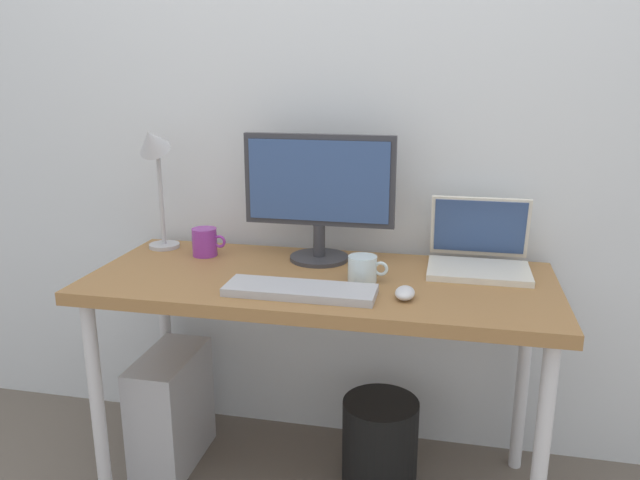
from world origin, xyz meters
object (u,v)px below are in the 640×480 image
(desk, at_px, (320,298))
(monitor, at_px, (319,190))
(laptop, at_px, (479,252))
(mouse, at_px, (405,293))
(desk_lamp, at_px, (154,160))
(glass_cup, at_px, (363,269))
(coffee_mug, at_px, (205,242))
(keyboard, at_px, (300,290))
(computer_tower, at_px, (171,409))
(wastebasket, at_px, (380,441))

(desk, height_order, monitor, monitor)
(laptop, xyz_separation_m, mouse, (-0.21, -0.33, -0.04))
(mouse, bearing_deg, monitor, 135.56)
(monitor, relative_size, mouse, 5.63)
(desk_lamp, xyz_separation_m, glass_cup, (0.77, -0.19, -0.29))
(laptop, relative_size, coffee_mug, 2.64)
(keyboard, bearing_deg, mouse, 5.31)
(laptop, distance_m, glass_cup, 0.41)
(monitor, xyz_separation_m, mouse, (0.32, -0.31, -0.23))
(keyboard, distance_m, mouse, 0.30)
(monitor, height_order, computer_tower, monitor)
(desk, relative_size, laptop, 4.55)
(desk_lamp, bearing_deg, monitor, -0.06)
(laptop, distance_m, keyboard, 0.63)
(computer_tower, bearing_deg, glass_cup, -2.37)
(desk_lamp, height_order, mouse, desk_lamp)
(glass_cup, bearing_deg, coffee_mug, 164.88)
(desk_lamp, height_order, coffee_mug, desk_lamp)
(desk, bearing_deg, computer_tower, 178.47)
(glass_cup, bearing_deg, wastebasket, 54.07)
(desk, bearing_deg, monitor, 103.24)
(glass_cup, height_order, wastebasket, glass_cup)
(keyboard, bearing_deg, laptop, 34.89)
(desk_lamp, bearing_deg, mouse, -19.04)
(computer_tower, xyz_separation_m, wastebasket, (0.75, 0.05, -0.06))
(computer_tower, distance_m, wastebasket, 0.75)
(desk_lamp, bearing_deg, coffee_mug, -9.56)
(mouse, height_order, wastebasket, mouse)
(monitor, xyz_separation_m, computer_tower, (-0.51, -0.16, -0.79))
(laptop, relative_size, keyboard, 0.73)
(desk_lamp, relative_size, glass_cup, 3.69)
(keyboard, relative_size, mouse, 4.89)
(mouse, xyz_separation_m, wastebasket, (-0.08, 0.21, -0.62))
(desk, xyz_separation_m, mouse, (0.28, -0.14, 0.09))
(desk_lamp, xyz_separation_m, coffee_mug, (0.19, -0.03, -0.28))
(coffee_mug, relative_size, wastebasket, 0.40)
(desk, bearing_deg, keyboard, -97.88)
(computer_tower, bearing_deg, wastebasket, 4.07)
(desk, distance_m, mouse, 0.32)
(desk, xyz_separation_m, wastebasket, (0.20, 0.07, -0.53))
(laptop, xyz_separation_m, glass_cup, (-0.35, -0.20, -0.02))
(monitor, distance_m, desk_lamp, 0.59)
(monitor, distance_m, keyboard, 0.41)
(glass_cup, bearing_deg, desk_lamp, 166.21)
(glass_cup, bearing_deg, monitor, 133.64)
(mouse, distance_m, computer_tower, 1.01)
(monitor, relative_size, coffee_mug, 4.19)
(coffee_mug, bearing_deg, glass_cup, -15.12)
(wastebasket, bearing_deg, monitor, 155.95)
(desk, relative_size, monitor, 2.87)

